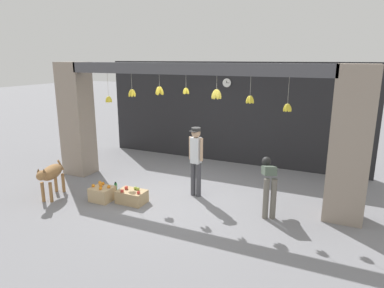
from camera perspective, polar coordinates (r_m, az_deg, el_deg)
ground_plane at (r=7.70m, az=-1.37°, el=-8.67°), size 60.00×60.00×0.00m
shop_back_wall at (r=9.93m, az=6.13°, el=5.15°), size 7.75×0.12×2.89m
shop_pillar_left at (r=9.35m, az=-18.64°, el=3.93°), size 0.70×0.60×2.89m
shop_pillar_right at (r=6.83m, az=24.84°, el=-0.22°), size 0.70×0.60×2.89m
storefront_awning at (r=7.21m, az=-1.04°, el=12.09°), size 5.85×0.29×0.94m
dog at (r=8.05m, az=-22.47°, el=-4.63°), size 0.54×1.06×0.79m
shopkeeper at (r=7.43m, az=0.65°, el=-2.17°), size 0.34×0.26×1.55m
worker_stooping at (r=6.81m, az=12.67°, el=-5.93°), size 0.44×0.77×1.04m
fruit_crate_oranges at (r=7.68m, az=-14.73°, el=-7.97°), size 0.45×0.41×0.36m
fruit_crate_apples at (r=7.43m, az=-10.01°, el=-8.60°), size 0.60×0.40×0.33m
water_bottle at (r=7.98m, az=-12.58°, el=-7.19°), size 0.06×0.06×0.28m
wall_clock at (r=9.78m, az=5.82°, el=10.11°), size 0.26×0.03×0.26m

